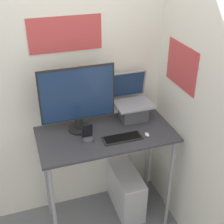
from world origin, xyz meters
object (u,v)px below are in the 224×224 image
(keyboard, at_px, (122,138))
(computer_tower, at_px, (126,190))
(monitor, at_px, (78,100))
(cell_phone, at_px, (88,136))
(mouse, at_px, (147,135))
(laptop, at_px, (133,107))

(keyboard, relative_size, computer_tower, 0.60)
(monitor, xyz_separation_m, cell_phone, (0.02, -0.17, -0.22))
(keyboard, distance_m, mouse, 0.19)
(monitor, xyz_separation_m, computer_tower, (0.39, -0.04, -0.99))
(monitor, relative_size, mouse, 11.19)
(laptop, height_order, monitor, monitor)
(laptop, bearing_deg, computer_tower, -133.78)
(monitor, relative_size, computer_tower, 1.14)
(computer_tower, bearing_deg, laptop, 46.22)
(laptop, height_order, cell_phone, laptop)
(laptop, distance_m, monitor, 0.48)
(cell_phone, height_order, computer_tower, cell_phone)
(keyboard, xyz_separation_m, mouse, (0.19, -0.02, 0.00))
(monitor, relative_size, keyboard, 1.91)
(keyboard, height_order, mouse, mouse)
(laptop, relative_size, cell_phone, 2.62)
(cell_phone, bearing_deg, keyboard, -13.38)
(monitor, xyz_separation_m, mouse, (0.46, -0.25, -0.25))
(mouse, bearing_deg, computer_tower, 109.69)
(cell_phone, bearing_deg, computer_tower, 19.68)
(monitor, bearing_deg, laptop, 4.16)
(monitor, bearing_deg, keyboard, -39.78)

